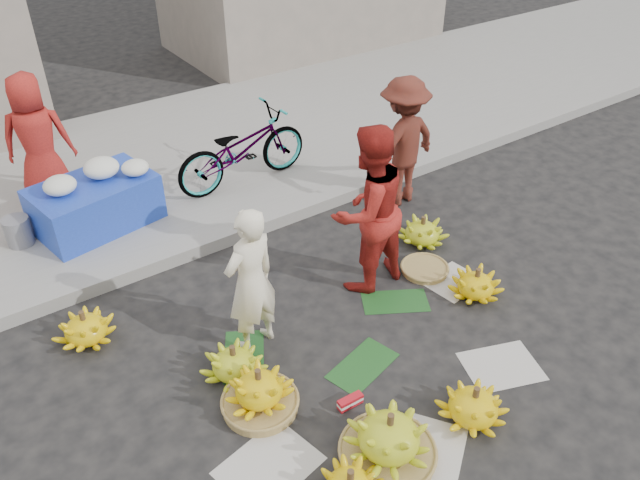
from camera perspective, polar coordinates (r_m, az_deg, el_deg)
ground at (r=5.76m, az=3.48°, el=-9.83°), size 80.00×80.00×0.00m
curb at (r=7.17m, az=-7.29°, el=0.90°), size 40.00×0.25×0.15m
sidewalk at (r=8.85m, az=-13.87°, el=7.06°), size 40.00×4.00×0.12m
newspaper_scatter at (r=5.36m, az=8.87°, el=-14.66°), size 3.20×1.80×0.00m
banana_leaves at (r=5.83m, az=1.47°, el=-9.07°), size 2.00×1.00×0.00m
banana_bunch_0 at (r=5.17m, az=-5.57°, el=-13.68°), size 0.62×0.62×0.43m
banana_bunch_2 at (r=4.85m, az=6.30°, el=-17.68°), size 0.80×0.80×0.49m
banana_bunch_3 at (r=5.25m, az=13.86°, el=-14.48°), size 0.73×0.73×0.35m
banana_bunch_4 at (r=6.41m, az=14.07°, el=-3.92°), size 0.63×0.63×0.33m
banana_bunch_5 at (r=7.05m, az=9.33°, el=0.78°), size 0.68×0.68×0.34m
banana_bunch_6 at (r=5.47m, az=-7.89°, el=-11.06°), size 0.58×0.58×0.33m
banana_bunch_7 at (r=6.12m, az=-20.65°, el=-7.52°), size 0.59×0.59×0.34m
basket_spare at (r=6.68m, az=9.54°, el=-2.65°), size 0.64×0.64×0.06m
incense_stack at (r=5.27m, az=2.78°, el=-14.54°), size 0.22×0.08×0.09m
vendor_cream at (r=5.36m, az=-6.35°, el=-3.79°), size 0.58×0.44×1.43m
vendor_red at (r=5.99m, az=4.39°, el=2.73°), size 0.89×0.72×1.74m
man_striped at (r=7.50m, az=7.55°, el=8.86°), size 1.07×0.68×1.59m
flower_table at (r=7.41m, az=-19.83°, el=3.40°), size 1.42×1.03×0.75m
grey_bucket at (r=7.47m, az=-25.87°, el=0.72°), size 0.28×0.28×0.32m
flower_vendor at (r=7.93m, az=-24.43°, el=8.34°), size 0.89×0.73×1.57m
bicycle at (r=7.80m, az=-7.14°, el=8.28°), size 0.67×1.79×0.93m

